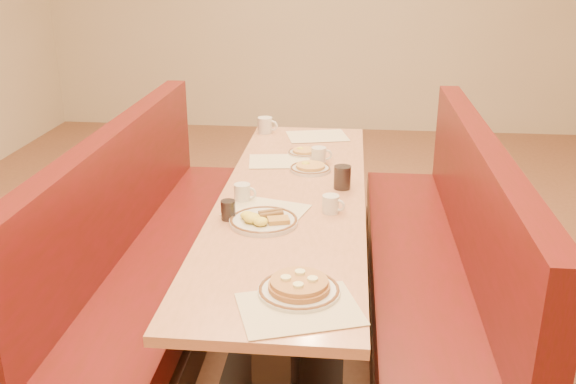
# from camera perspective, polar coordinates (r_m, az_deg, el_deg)

# --- Properties ---
(ground) EXTENTS (8.00, 8.00, 0.00)m
(ground) POSITION_cam_1_polar(r_m,az_deg,el_deg) (3.46, 0.36, -11.96)
(ground) COLOR #9E6647
(ground) RESTS_ON ground
(diner_table) EXTENTS (0.70, 2.50, 0.75)m
(diner_table) POSITION_cam_1_polar(r_m,az_deg,el_deg) (3.27, 0.38, -6.44)
(diner_table) COLOR black
(diner_table) RESTS_ON ground
(booth_left) EXTENTS (0.55, 2.50, 1.05)m
(booth_left) POSITION_cam_1_polar(r_m,az_deg,el_deg) (3.41, -12.03, -5.94)
(booth_left) COLOR #4C3326
(booth_left) RESTS_ON ground
(booth_right) EXTENTS (0.55, 2.50, 1.05)m
(booth_right) POSITION_cam_1_polar(r_m,az_deg,el_deg) (3.30, 13.26, -7.05)
(booth_right) COLOR #4C3326
(booth_right) RESTS_ON ground
(placemat_near_left) EXTENTS (0.41, 0.35, 0.00)m
(placemat_near_left) POSITION_cam_1_polar(r_m,az_deg,el_deg) (2.93, -1.92, -1.61)
(placemat_near_left) COLOR beige
(placemat_near_left) RESTS_ON diner_table
(placemat_near_right) EXTENTS (0.47, 0.41, 0.00)m
(placemat_near_right) POSITION_cam_1_polar(r_m,az_deg,el_deg) (2.16, 1.02, -10.33)
(placemat_near_right) COLOR beige
(placemat_near_right) RESTS_ON diner_table
(placemat_far_left) EXTENTS (0.37, 0.30, 0.00)m
(placemat_far_left) POSITION_cam_1_polar(r_m,az_deg,el_deg) (3.60, -0.74, 2.76)
(placemat_far_left) COLOR beige
(placemat_far_left) RESTS_ON diner_table
(placemat_far_right) EXTENTS (0.42, 0.36, 0.00)m
(placemat_far_right) POSITION_cam_1_polar(r_m,az_deg,el_deg) (4.09, 2.62, 4.99)
(placemat_far_right) COLOR beige
(placemat_far_right) RESTS_ON diner_table
(pancake_plate) EXTENTS (0.29, 0.29, 0.06)m
(pancake_plate) POSITION_cam_1_polar(r_m,az_deg,el_deg) (2.25, 0.99, -8.53)
(pancake_plate) COLOR silver
(pancake_plate) RESTS_ON diner_table
(eggs_plate) EXTENTS (0.30, 0.30, 0.06)m
(eggs_plate) POSITION_cam_1_polar(r_m,az_deg,el_deg) (2.79, -2.24, -2.51)
(eggs_plate) COLOR silver
(eggs_plate) RESTS_ON diner_table
(extra_plate_mid) EXTENTS (0.22, 0.22, 0.04)m
(extra_plate_mid) POSITION_cam_1_polar(r_m,az_deg,el_deg) (3.46, 1.99, 2.16)
(extra_plate_mid) COLOR silver
(extra_plate_mid) RESTS_ON diner_table
(extra_plate_far) EXTENTS (0.19, 0.19, 0.04)m
(extra_plate_far) POSITION_cam_1_polar(r_m,az_deg,el_deg) (3.73, 1.43, 3.57)
(extra_plate_far) COLOR silver
(extra_plate_far) RESTS_ON diner_table
(coffee_mug_a) EXTENTS (0.11, 0.08, 0.08)m
(coffee_mug_a) POSITION_cam_1_polar(r_m,az_deg,el_deg) (2.90, 3.87, -1.05)
(coffee_mug_a) COLOR silver
(coffee_mug_a) RESTS_ON diner_table
(coffee_mug_b) EXTENTS (0.11, 0.08, 0.08)m
(coffee_mug_b) POSITION_cam_1_polar(r_m,az_deg,el_deg) (3.04, -4.03, -0.02)
(coffee_mug_b) COLOR silver
(coffee_mug_b) RESTS_ON diner_table
(coffee_mug_c) EXTENTS (0.12, 0.08, 0.09)m
(coffee_mug_c) POSITION_cam_1_polar(r_m,az_deg,el_deg) (3.58, 2.81, 3.32)
(coffee_mug_c) COLOR silver
(coffee_mug_c) RESTS_ON diner_table
(coffee_mug_d) EXTENTS (0.13, 0.09, 0.10)m
(coffee_mug_d) POSITION_cam_1_polar(r_m,az_deg,el_deg) (4.17, -2.00, 5.98)
(coffee_mug_d) COLOR silver
(coffee_mug_d) RESTS_ON diner_table
(soda_tumbler_near) EXTENTS (0.06, 0.06, 0.09)m
(soda_tumbler_near) POSITION_cam_1_polar(r_m,az_deg,el_deg) (2.84, -5.34, -1.61)
(soda_tumbler_near) COLOR black
(soda_tumbler_near) RESTS_ON diner_table
(soda_tumbler_mid) EXTENTS (0.09, 0.09, 0.12)m
(soda_tumbler_mid) POSITION_cam_1_polar(r_m,az_deg,el_deg) (3.19, 4.85, 1.30)
(soda_tumbler_mid) COLOR black
(soda_tumbler_mid) RESTS_ON diner_table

